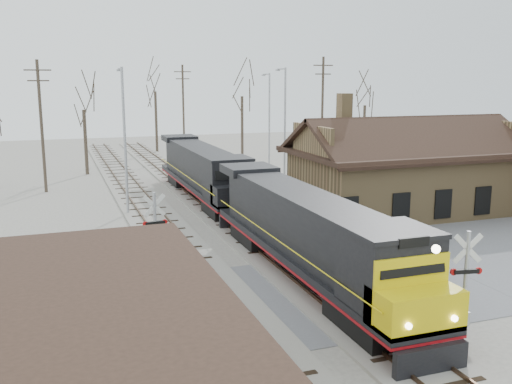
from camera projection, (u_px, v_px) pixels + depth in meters
ground at (324, 293)px, 23.82m from camera, size 140.00×140.00×0.00m
road at (324, 293)px, 23.81m from camera, size 60.00×9.00×0.03m
track_main at (223, 214)px, 37.67m from camera, size 3.40×90.00×0.24m
track_siding at (155, 219)px, 36.18m from camera, size 3.40×90.00×0.24m
depot at (406, 176)px, 38.39m from camera, size 15.20×9.31×7.90m
locomotive_lead at (311, 236)px, 24.65m from camera, size 2.72×18.23×4.04m
locomotive_trailing at (204, 172)px, 41.75m from camera, size 2.72×18.23×3.83m
crossbuck_near at (465, 291)px, 18.99m from camera, size 1.11×0.32×3.92m
crossbuck_far at (156, 238)px, 25.31m from camera, size 1.12×0.30×3.93m
streetlight_a at (124, 134)px, 36.98m from camera, size 0.25×2.04×9.58m
streetlight_b at (284, 120)px, 47.69m from camera, size 0.25×2.04×9.76m
streetlight_c at (269, 116)px, 56.45m from camera, size 0.25×2.04×9.41m
utility_pole_a at (41, 124)px, 44.30m from camera, size 2.00×0.24×10.30m
utility_pole_b at (183, 108)px, 66.58m from camera, size 2.00×0.24×10.48m
utility_pole_c at (322, 113)px, 54.19m from camera, size 2.00×0.24×10.89m
tree_b at (83, 99)px, 52.47m from camera, size 4.03×4.03×9.87m
tree_c at (155, 81)px, 68.61m from camera, size 4.92×4.92×12.05m
tree_d at (242, 86)px, 63.65m from camera, size 4.64×4.64×11.37m
tree_e at (365, 96)px, 63.24m from camera, size 3.99×3.99×9.77m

